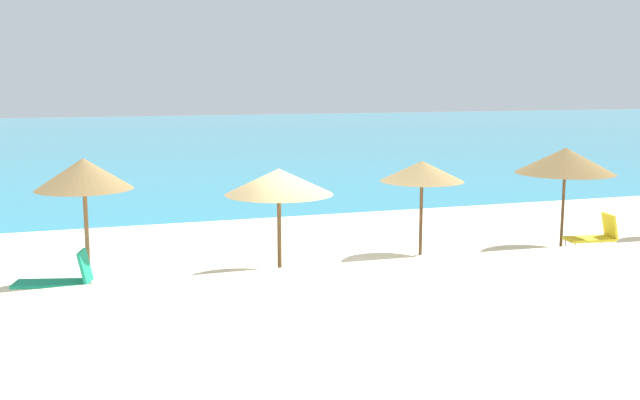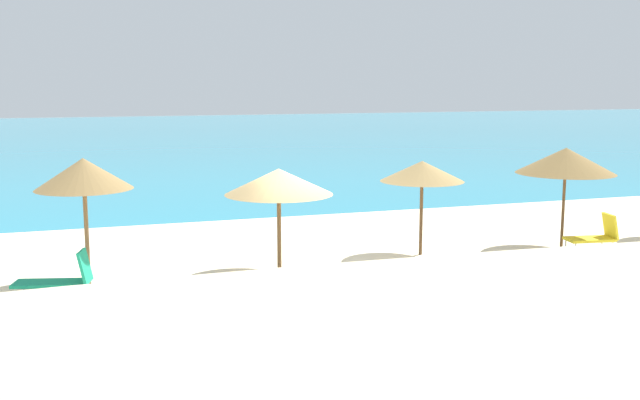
# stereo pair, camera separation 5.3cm
# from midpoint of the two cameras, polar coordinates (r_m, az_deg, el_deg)

# --- Properties ---
(ground_plane) EXTENTS (160.00, 160.00, 0.00)m
(ground_plane) POSITION_cam_midpoint_polar(r_m,az_deg,el_deg) (17.37, -0.94, -5.71)
(ground_plane) COLOR beige
(sea_water) EXTENTS (160.00, 72.60, 0.01)m
(sea_water) POSITION_cam_midpoint_polar(r_m,az_deg,el_deg) (59.93, -13.45, 4.69)
(sea_water) COLOR teal
(sea_water) RESTS_ON ground_plane
(beach_umbrella_4) EXTENTS (2.11, 2.11, 2.82)m
(beach_umbrella_4) POSITION_cam_midpoint_polar(r_m,az_deg,el_deg) (16.85, -17.88, 1.92)
(beach_umbrella_4) COLOR brown
(beach_umbrella_4) RESTS_ON ground_plane
(beach_umbrella_5) EXTENTS (2.52, 2.52, 2.47)m
(beach_umbrella_5) POSITION_cam_midpoint_polar(r_m,az_deg,el_deg) (17.07, -3.29, 1.41)
(beach_umbrella_5) COLOR brown
(beach_umbrella_5) RESTS_ON ground_plane
(beach_umbrella_6) EXTENTS (2.16, 2.16, 2.45)m
(beach_umbrella_6) POSITION_cam_midpoint_polar(r_m,az_deg,el_deg) (19.04, 7.81, 2.21)
(beach_umbrella_6) COLOR brown
(beach_umbrella_6) RESTS_ON ground_plane
(beach_umbrella_7) EXTENTS (2.61, 2.61, 2.72)m
(beach_umbrella_7) POSITION_cam_midpoint_polar(r_m,az_deg,el_deg) (20.66, 18.36, 2.90)
(beach_umbrella_7) COLOR brown
(beach_umbrella_7) RESTS_ON ground_plane
(lounge_chair_0) EXTENTS (1.67, 0.95, 0.97)m
(lounge_chair_0) POSITION_cam_midpoint_polar(r_m,az_deg,el_deg) (16.46, -19.50, -5.77)
(lounge_chair_0) COLOR #199972
(lounge_chair_0) RESTS_ON ground_plane
(lounge_chair_1) EXTENTS (1.37, 0.80, 1.00)m
(lounge_chair_1) POSITION_cam_midpoint_polar(r_m,az_deg,el_deg) (20.86, 20.44, -2.55)
(lounge_chair_1) COLOR yellow
(lounge_chair_1) RESTS_ON ground_plane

